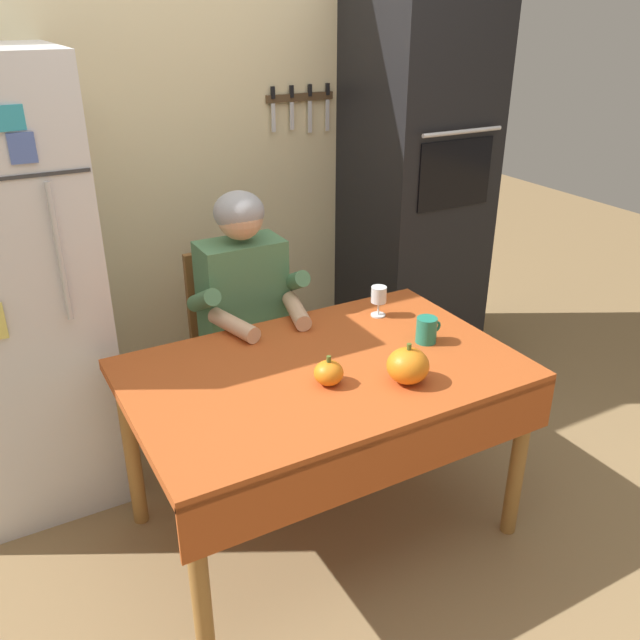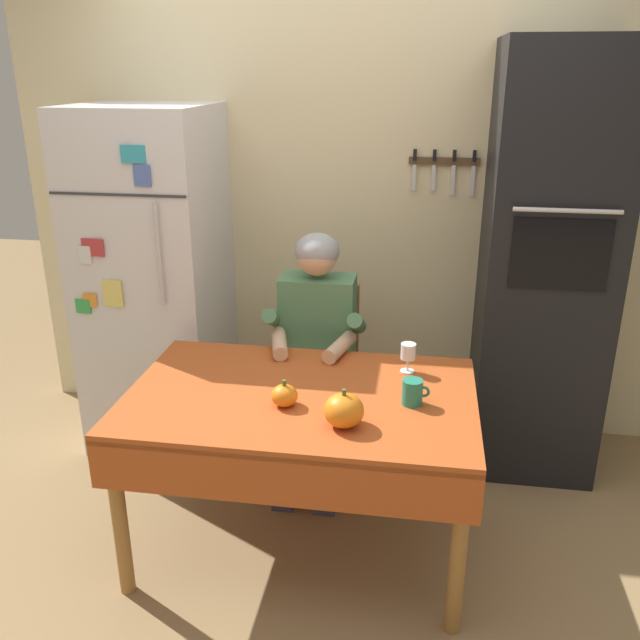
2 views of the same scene
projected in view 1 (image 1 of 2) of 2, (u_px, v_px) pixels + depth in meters
The scene contains 11 objects.
ground_plane at pixel (335, 540), 2.65m from camera, with size 10.00×10.00×0.00m, color #93754C.
back_wall_assembly at pixel (204, 149), 3.19m from camera, with size 3.70×0.13×2.60m.
refrigerator at pixel (4, 294), 2.61m from camera, with size 0.68×0.71×1.80m.
wall_oven at pixel (415, 191), 3.45m from camera, with size 0.60×0.64×2.10m.
dining_table at pixel (326, 389), 2.43m from camera, with size 1.40×0.90×0.74m.
chair_behind_person at pixel (235, 340), 3.11m from camera, with size 0.40×0.40×0.93m.
seated_person at pixel (249, 311), 2.86m from camera, with size 0.47×0.55×1.25m.
coffee_mug at pixel (427, 330), 2.57m from camera, with size 0.11×0.08×0.10m.
wine_glass at pixel (379, 296), 2.77m from camera, with size 0.06×0.06×0.13m.
pumpkin_large at pixel (408, 366), 2.29m from camera, with size 0.15×0.15×0.15m.
pumpkin_medium at pixel (329, 373), 2.29m from camera, with size 0.10×0.10×0.11m.
Camera 1 is at (-1.04, -1.74, 1.93)m, focal length 37.50 mm.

